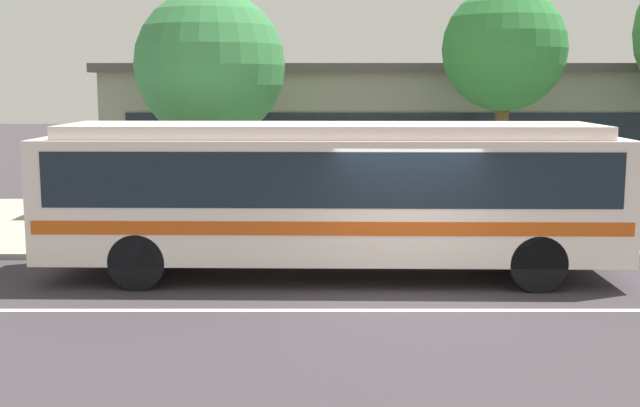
{
  "coord_description": "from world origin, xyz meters",
  "views": [
    {
      "loc": [
        -1.49,
        -13.19,
        3.58
      ],
      "look_at": [
        -1.48,
        2.06,
        1.3
      ],
      "focal_mm": 44.98,
      "sensor_mm": 36.0,
      "label": 1
    }
  ],
  "objects": [
    {
      "name": "lane_stripe_center",
      "position": [
        0.0,
        -0.8,
        0.0
      ],
      "size": [
        56.0,
        0.16,
        0.01
      ],
      "primitive_type": "cube",
      "color": "silver",
      "rests_on": "ground_plane"
    },
    {
      "name": "pedestrian_walking_along_curb",
      "position": [
        -2.0,
        3.66,
        1.14
      ],
      "size": [
        0.42,
        0.42,
        1.73
      ],
      "color": "#67615F",
      "rests_on": "sidewalk_slab"
    },
    {
      "name": "street_tree_near_stop",
      "position": [
        -4.05,
        5.69,
        4.0
      ],
      "size": [
        3.5,
        3.5,
        5.64
      ],
      "color": "brown",
      "rests_on": "sidewalk_slab"
    },
    {
      "name": "sidewalk_slab",
      "position": [
        0.0,
        6.92,
        0.06
      ],
      "size": [
        60.0,
        8.0,
        0.12
      ],
      "primitive_type": "cube",
      "color": "#A29D8A",
      "rests_on": "ground_plane"
    },
    {
      "name": "pedestrian_waiting_near_sign",
      "position": [
        2.43,
        4.05,
        1.08
      ],
      "size": [
        0.48,
        0.48,
        1.65
      ],
      "color": "#6B6E4F",
      "rests_on": "sidewalk_slab"
    },
    {
      "name": "bus_stop_sign",
      "position": [
        3.02,
        3.58,
        1.6
      ],
      "size": [
        0.11,
        0.44,
        2.29
      ],
      "color": "gray",
      "rests_on": "sidewalk_slab"
    },
    {
      "name": "station_building",
      "position": [
        1.65,
        12.09,
        2.07
      ],
      "size": [
        18.4,
        8.53,
        4.12
      ],
      "color": "gray",
      "rests_on": "ground_plane"
    },
    {
      "name": "ground_plane",
      "position": [
        0.0,
        0.0,
        0.0
      ],
      "size": [
        120.0,
        120.0,
        0.0
      ],
      "primitive_type": "plane",
      "color": "#393338"
    },
    {
      "name": "street_tree_mid_block",
      "position": [
        2.83,
        5.91,
        4.35
      ],
      "size": [
        2.92,
        2.92,
        5.73
      ],
      "color": "brown",
      "rests_on": "sidewalk_slab"
    },
    {
      "name": "transit_bus",
      "position": [
        -1.27,
        1.57,
        1.66
      ],
      "size": [
        10.62,
        2.74,
        2.86
      ],
      "color": "white",
      "rests_on": "ground_plane"
    }
  ]
}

